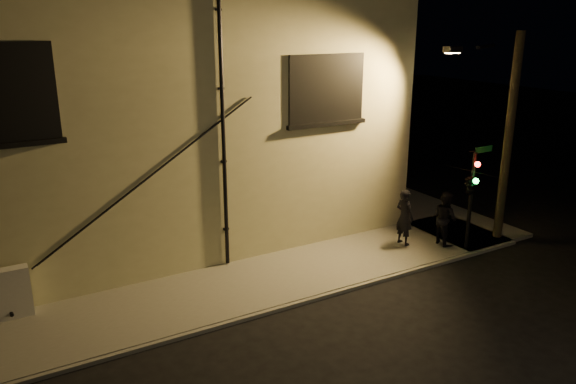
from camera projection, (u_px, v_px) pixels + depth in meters
ground at (335, 293)px, 14.89m from camera, size 90.00×90.00×0.00m
sidewalk at (291, 231)px, 19.08m from camera, size 21.00×16.00×0.12m
building at (121, 96)px, 19.58m from camera, size 16.20×12.23×8.80m
pedestrian_a at (404, 217)px, 17.62m from camera, size 0.49×0.69×1.80m
pedestrian_b at (445, 218)px, 17.64m from camera, size 0.74×0.90×1.73m
traffic_signal at (471, 184)px, 16.76m from camera, size 1.23×1.88×3.20m
streetlamp_pole at (505, 133)px, 17.49m from camera, size 2.01×1.38×6.65m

